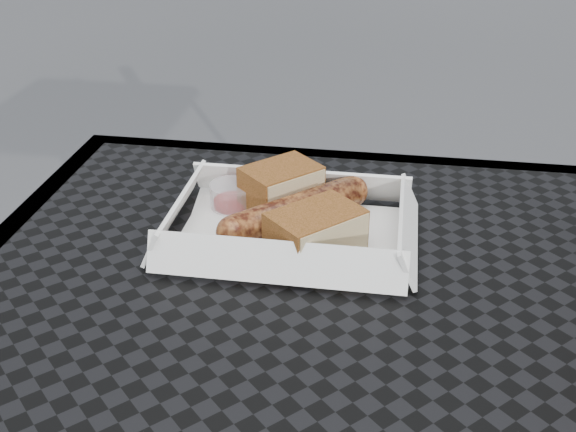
# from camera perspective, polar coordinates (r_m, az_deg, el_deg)

# --- Properties ---
(patio_table) EXTENTS (0.80, 0.80, 0.74)m
(patio_table) POSITION_cam_1_polar(r_m,az_deg,el_deg) (0.64, 6.35, -16.02)
(patio_table) COLOR black
(patio_table) RESTS_ON ground
(food_tray) EXTENTS (0.22, 0.15, 0.00)m
(food_tray) POSITION_cam_1_polar(r_m,az_deg,el_deg) (0.73, 0.12, -1.55)
(food_tray) COLOR white
(food_tray) RESTS_ON patio_table
(bratwurst) EXTENTS (0.14, 0.14, 0.03)m
(bratwurst) POSITION_cam_1_polar(r_m,az_deg,el_deg) (0.74, 0.63, 0.42)
(bratwurst) COLOR brown
(bratwurst) RESTS_ON food_tray
(bread_near) EXTENTS (0.09, 0.09, 0.05)m
(bread_near) POSITION_cam_1_polar(r_m,az_deg,el_deg) (0.77, -0.55, 2.24)
(bread_near) COLOR brown
(bread_near) RESTS_ON food_tray
(bread_far) EXTENTS (0.10, 0.10, 0.04)m
(bread_far) POSITION_cam_1_polar(r_m,az_deg,el_deg) (0.69, 2.19, -1.29)
(bread_far) COLOR brown
(bread_far) RESTS_ON food_tray
(veg_garnish) EXTENTS (0.03, 0.03, 0.00)m
(veg_garnish) POSITION_cam_1_polar(r_m,az_deg,el_deg) (0.68, 4.46, -3.75)
(veg_garnish) COLOR #E84B0A
(veg_garnish) RESTS_ON food_tray
(napkin) EXTENTS (0.13, 0.13, 0.00)m
(napkin) POSITION_cam_1_polar(r_m,az_deg,el_deg) (0.79, -3.16, 0.48)
(napkin) COLOR white
(napkin) RESTS_ON patio_table
(condiment_cup_sauce) EXTENTS (0.05, 0.05, 0.03)m
(condiment_cup_sauce) POSITION_cam_1_polar(r_m,az_deg,el_deg) (0.78, -4.36, 1.51)
(condiment_cup_sauce) COLOR #960C0A
(condiment_cup_sauce) RESTS_ON patio_table
(condiment_cup_empty) EXTENTS (0.05, 0.05, 0.03)m
(condiment_cup_empty) POSITION_cam_1_polar(r_m,az_deg,el_deg) (0.74, 0.15, -0.24)
(condiment_cup_empty) COLOR silver
(condiment_cup_empty) RESTS_ON patio_table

